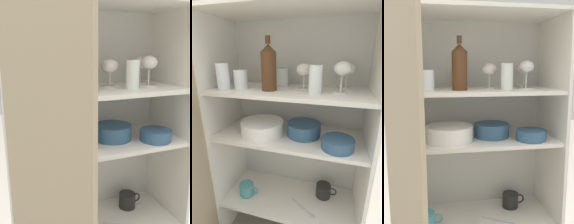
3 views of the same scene
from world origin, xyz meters
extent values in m
cube|color=silver|center=(0.00, 0.37, 0.69)|extent=(0.87, 0.02, 1.39)
cube|color=white|center=(-0.42, 0.18, 0.69)|extent=(0.02, 0.40, 1.39)
cube|color=white|center=(0.42, 0.18, 0.69)|extent=(0.02, 0.40, 1.39)
cube|color=white|center=(0.00, 0.18, 1.40)|extent=(0.87, 0.40, 0.02)
cube|color=silver|center=(0.00, 0.18, 0.74)|extent=(0.83, 0.37, 0.02)
cube|color=silver|center=(0.00, 0.18, 1.00)|extent=(0.83, 0.37, 0.02)
cube|color=tan|center=(-0.35, -0.22, 0.69)|extent=(0.19, 0.40, 1.39)
cylinder|color=white|center=(0.14, 0.12, 1.08)|extent=(0.06, 0.06, 0.13)
cylinder|color=white|center=(-0.26, 0.13, 1.06)|extent=(0.08, 0.08, 0.10)
cylinder|color=white|center=(-0.08, 0.29, 1.06)|extent=(0.08, 0.08, 0.10)
cylinder|color=white|center=(-0.33, 0.08, 1.08)|extent=(0.07, 0.07, 0.14)
cylinder|color=silver|center=(0.07, 0.21, 1.01)|extent=(0.06, 0.06, 0.01)
cylinder|color=silver|center=(0.07, 0.21, 1.05)|extent=(0.01, 0.01, 0.07)
ellipsoid|color=silver|center=(0.07, 0.21, 1.12)|extent=(0.08, 0.08, 0.06)
cylinder|color=silver|center=(0.29, 0.29, 1.01)|extent=(0.07, 0.07, 0.01)
cylinder|color=silver|center=(0.29, 0.29, 1.05)|extent=(0.01, 0.01, 0.07)
ellipsoid|color=silver|center=(0.29, 0.29, 1.12)|extent=(0.08, 0.08, 0.07)
cylinder|color=white|center=(0.26, 0.16, 1.01)|extent=(0.07, 0.07, 0.01)
cylinder|color=white|center=(0.26, 0.16, 1.06)|extent=(0.01, 0.01, 0.08)
ellipsoid|color=white|center=(0.26, 0.16, 1.13)|extent=(0.08, 0.08, 0.06)
cylinder|color=#4C2D19|center=(-0.10, 0.13, 1.11)|extent=(0.08, 0.08, 0.19)
cone|color=#4C2D19|center=(-0.10, 0.13, 1.22)|extent=(0.08, 0.08, 0.04)
cylinder|color=#4C2D19|center=(-0.10, 0.13, 1.26)|extent=(0.03, 0.03, 0.04)
cylinder|color=white|center=(-0.15, 0.14, 0.75)|extent=(0.24, 0.24, 0.01)
cylinder|color=white|center=(-0.15, 0.14, 0.76)|extent=(0.24, 0.24, 0.01)
cylinder|color=white|center=(-0.15, 0.14, 0.77)|extent=(0.24, 0.24, 0.01)
cylinder|color=white|center=(-0.15, 0.14, 0.78)|extent=(0.24, 0.24, 0.01)
cylinder|color=white|center=(-0.15, 0.14, 0.79)|extent=(0.24, 0.24, 0.01)
cylinder|color=white|center=(-0.15, 0.14, 0.80)|extent=(0.24, 0.24, 0.01)
cylinder|color=white|center=(-0.15, 0.14, 0.80)|extent=(0.24, 0.24, 0.01)
cylinder|color=white|center=(-0.15, 0.14, 0.81)|extent=(0.24, 0.24, 0.01)
cylinder|color=white|center=(-0.15, 0.14, 0.82)|extent=(0.24, 0.24, 0.01)
cylinder|color=#33567A|center=(0.08, 0.19, 0.78)|extent=(0.19, 0.19, 0.07)
torus|color=#33567A|center=(0.08, 0.19, 0.82)|extent=(0.19, 0.19, 0.01)
cylinder|color=#33567A|center=(0.27, 0.09, 0.77)|extent=(0.16, 0.16, 0.06)
torus|color=#33567A|center=(0.27, 0.09, 0.80)|extent=(0.16, 0.16, 0.01)
cylinder|color=black|center=(0.22, 0.26, 0.32)|extent=(0.10, 0.10, 0.09)
torus|color=black|center=(0.28, 0.26, 0.32)|extent=(0.06, 0.01, 0.06)
camera|label=1|loc=(-0.48, -0.95, 1.20)|focal=42.00mm
camera|label=2|loc=(0.25, -0.71, 1.20)|focal=28.00mm
camera|label=3|loc=(-0.22, -1.19, 1.12)|focal=42.00mm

